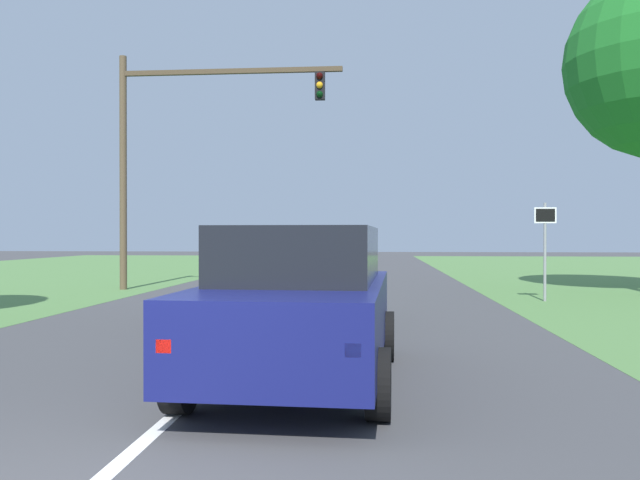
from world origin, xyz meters
The scene contains 5 objects.
ground_plane centered at (0.00, 9.39, 0.00)m, with size 120.00×120.00×0.00m, color #424244.
red_suv_near centered at (1.11, 3.89, 1.01)m, with size 2.42×5.02×1.94m.
pickup_truck_lead centered at (-0.05, 9.33, 0.94)m, with size 2.47×5.29×1.80m.
traffic_light centered at (-4.59, 17.03, 5.22)m, with size 7.58×0.40×7.92m.
keep_moving_sign centered at (6.73, 14.24, 1.75)m, with size 0.60×0.09×2.75m.
Camera 1 is at (2.05, -4.12, 1.82)m, focal length 36.11 mm.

